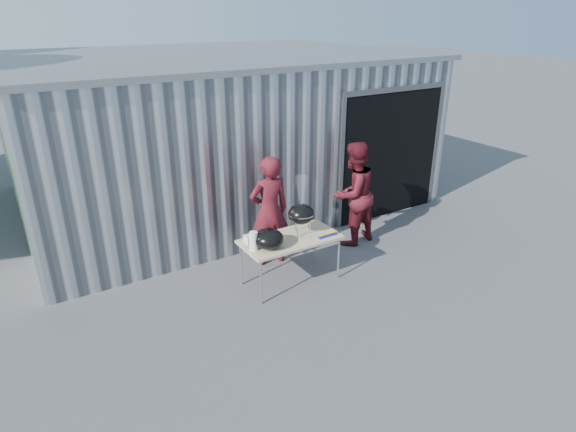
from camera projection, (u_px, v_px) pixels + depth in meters
ground at (296, 298)px, 7.12m from camera, size 80.00×80.00×0.00m
building at (219, 128)px, 10.53m from camera, size 8.20×6.20×3.10m
folding_table at (290, 240)px, 7.27m from camera, size 1.50×0.75×0.75m
kettle_grill at (301, 208)px, 7.22m from camera, size 0.41×0.41×0.93m
grill_lid at (269, 239)px, 6.91m from camera, size 0.44×0.44×0.32m
paper_towels at (254, 241)px, 6.85m from camera, size 0.12×0.12×0.28m
white_tub at (251, 238)px, 7.13m from camera, size 0.20×0.15×0.10m
foil_box at (328, 235)px, 7.29m from camera, size 0.32×0.05×0.06m
person_cook at (269, 211)px, 7.78m from camera, size 0.71×0.50×1.84m
person_bystander at (353, 194)px, 8.47m from camera, size 1.00×0.83×1.87m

